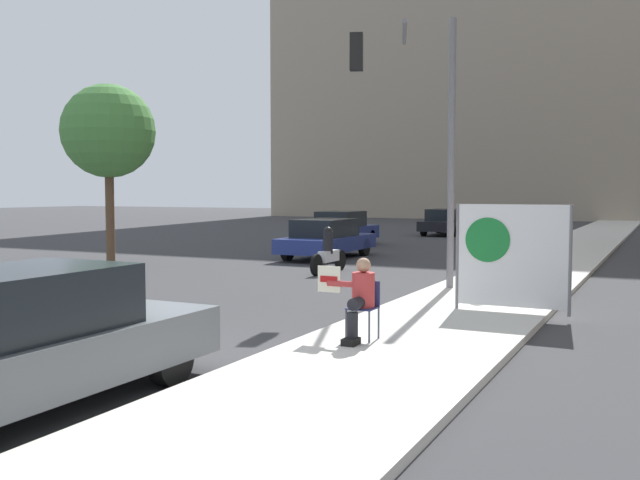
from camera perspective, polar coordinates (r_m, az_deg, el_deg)
name	(u,v)px	position (r m, az deg, el deg)	size (l,w,h in m)	color
ground_plane	(108,374)	(9.69, -16.60, -10.20)	(160.00, 160.00, 0.00)	#38383A
sidewalk_curb	(539,268)	(22.26, 17.13, -2.14)	(3.08, 90.00, 0.12)	beige
building_backdrop_far	(568,1)	(67.66, 19.26, 17.63)	(52.00, 12.00, 37.29)	gray
seated_protester	(360,296)	(10.62, 3.20, -4.49)	(0.92, 0.77, 1.23)	#474C56
pedestrian_behind	(485,254)	(15.83, 13.08, -1.13)	(0.34, 0.34, 1.68)	#424247
protest_banner	(511,256)	(13.46, 15.03, -1.21)	(2.09, 0.06, 1.98)	slate
traffic_light_pole	(417,110)	(16.70, 7.80, 10.23)	(2.32, 2.09, 6.13)	slate
parked_car_curbside	(21,341)	(8.22, -22.79, -7.48)	(1.79, 4.64, 1.53)	#565B60
car_on_road_nearest	(326,238)	(24.93, 0.52, 0.13)	(1.84, 4.59, 1.38)	navy
car_on_road_midblock	(342,229)	(30.69, 1.77, 0.91)	(1.75, 4.19, 1.49)	navy
car_on_road_distant	(446,222)	(38.93, 10.08, 1.44)	(1.88, 4.56, 1.40)	black
motorcycle_on_road	(328,253)	(20.45, 0.68, -1.08)	(0.28, 2.20, 1.33)	silver
street_tree_near_curb	(108,132)	(23.85, -16.57, 8.30)	(2.97, 2.97, 5.74)	brown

